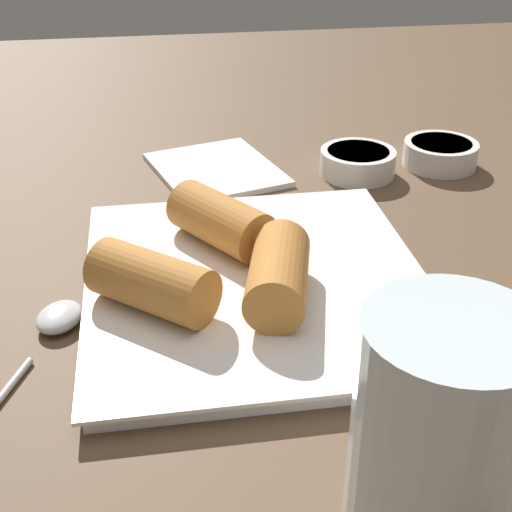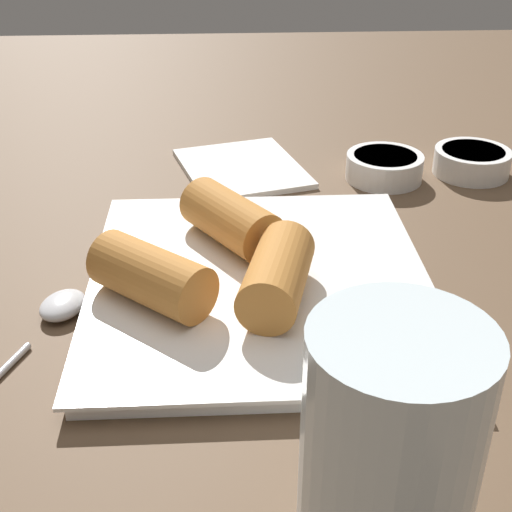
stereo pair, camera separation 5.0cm
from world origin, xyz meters
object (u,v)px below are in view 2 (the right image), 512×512
object	(u,v)px
serving_plate	(256,283)
drinking_glass	(382,462)
spoon	(50,314)
dipping_bowl_far	(469,161)
dipping_bowl_near	(382,166)
napkin	(239,168)

from	to	relation	value
serving_plate	drinking_glass	world-z (taller)	drinking_glass
spoon	dipping_bowl_far	bearing A→B (deg)	123.02
drinking_glass	spoon	bearing A→B (deg)	-137.66
dipping_bowl_far	spoon	size ratio (longest dim) A/B	0.49
serving_plate	dipping_bowl_near	distance (cm)	25.65
dipping_bowl_near	napkin	bearing A→B (deg)	-101.03
drinking_glass	serving_plate	bearing A→B (deg)	-170.22
serving_plate	napkin	distance (cm)	24.17
napkin	drinking_glass	bearing A→B (deg)	5.66
dipping_bowl_near	napkin	world-z (taller)	dipping_bowl_near
dipping_bowl_near	spoon	bearing A→B (deg)	-50.34
dipping_bowl_far	napkin	distance (cm)	24.64
spoon	drinking_glass	xyz separation A→B (cm)	(21.60, 19.68, 6.27)
napkin	dipping_bowl_near	bearing A→B (deg)	78.97
serving_plate	dipping_bowl_far	size ratio (longest dim) A/B	3.61
serving_plate	spoon	xyz separation A→B (cm)	(3.38, -15.37, -0.11)
serving_plate	spoon	bearing A→B (deg)	-77.59
napkin	spoon	bearing A→B (deg)	-28.27
dipping_bowl_far	spoon	bearing A→B (deg)	-56.98
napkin	drinking_glass	world-z (taller)	drinking_glass
napkin	serving_plate	bearing A→B (deg)	1.33
spoon	napkin	xyz separation A→B (cm)	(-27.54, 14.81, -0.35)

